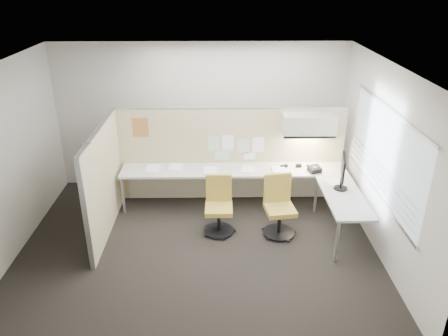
{
  "coord_description": "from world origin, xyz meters",
  "views": [
    {
      "loc": [
        0.32,
        -5.77,
        3.97
      ],
      "look_at": [
        0.42,
        0.8,
        0.97
      ],
      "focal_mm": 35.0,
      "sensor_mm": 36.0,
      "label": 1
    }
  ],
  "objects_px": {
    "chair_left": "(219,207)",
    "phone": "(314,169)",
    "desk": "(253,179)",
    "chair_right": "(279,208)",
    "monitor": "(343,171)"
  },
  "relations": [
    {
      "from": "chair_left",
      "to": "monitor",
      "type": "relative_size",
      "value": 1.7
    },
    {
      "from": "desk",
      "to": "chair_right",
      "type": "height_order",
      "value": "chair_right"
    },
    {
      "from": "monitor",
      "to": "phone",
      "type": "bearing_deg",
      "value": 37.23
    },
    {
      "from": "desk",
      "to": "chair_right",
      "type": "bearing_deg",
      "value": -64.09
    },
    {
      "from": "chair_right",
      "to": "phone",
      "type": "xyz_separation_m",
      "value": [
        0.7,
        0.77,
        0.32
      ]
    },
    {
      "from": "chair_left",
      "to": "phone",
      "type": "relative_size",
      "value": 3.67
    },
    {
      "from": "monitor",
      "to": "phone",
      "type": "xyz_separation_m",
      "value": [
        -0.3,
        0.66,
        -0.27
      ]
    },
    {
      "from": "desk",
      "to": "chair_left",
      "type": "bearing_deg",
      "value": -131.09
    },
    {
      "from": "phone",
      "to": "desk",
      "type": "bearing_deg",
      "value": 163.1
    },
    {
      "from": "desk",
      "to": "phone",
      "type": "height_order",
      "value": "phone"
    },
    {
      "from": "chair_left",
      "to": "monitor",
      "type": "bearing_deg",
      "value": 1.55
    },
    {
      "from": "desk",
      "to": "monitor",
      "type": "bearing_deg",
      "value": -25.35
    },
    {
      "from": "chair_left",
      "to": "phone",
      "type": "height_order",
      "value": "chair_left"
    },
    {
      "from": "phone",
      "to": "chair_right",
      "type": "bearing_deg",
      "value": -149.79
    },
    {
      "from": "chair_left",
      "to": "chair_right",
      "type": "height_order",
      "value": "chair_right"
    }
  ]
}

